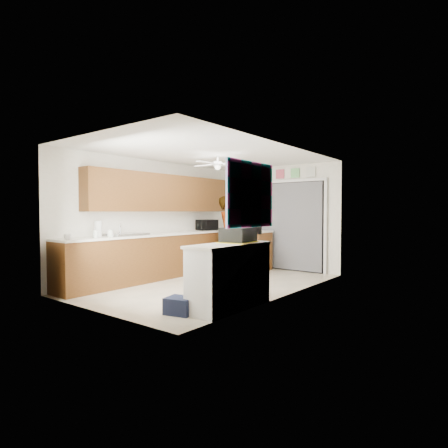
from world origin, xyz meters
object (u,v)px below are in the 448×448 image
Objects in this scene: suitcase at (238,235)px; dog at (231,265)px; paper_towel_roll at (98,229)px; navy_crate at (180,306)px; cup at (68,237)px; man at (228,234)px; cardboard_box at (204,298)px; microwave at (207,225)px.

suitcase is 2.75m from dog.
navy_crate is (2.45, -0.35, -0.97)m from paper_towel_roll.
cup is 0.07× the size of man.
man is (-1.68, 2.77, 0.75)m from cardboard_box.
microwave reaches higher than dog.
man reaches higher than suitcase.
paper_towel_roll is 0.77× the size of navy_crate.
paper_towel_roll is at bearing -176.53° from cardboard_box.
cup is at bearing -157.81° from cardboard_box.
cardboard_box is (2.45, 0.15, -0.96)m from paper_towel_roll.
microwave is at bearing 147.73° from dog.
man is at bearing 122.19° from suitcase.
suitcase reaches higher than cup.
navy_crate is 0.21× the size of man.
cup reaches higher than navy_crate.
suitcase is 1.28× the size of cardboard_box.
man is (-2.00, 2.35, -0.17)m from suitcase.
microwave is 1.25× the size of navy_crate.
man is at bearing 75.04° from paper_towel_roll.
man is 3.13× the size of dog.
man is at bearing -69.99° from microwave.
microwave is 3.93× the size of cup.
paper_towel_roll reaches higher than microwave.
microwave is 0.66m from man.
suitcase is (2.51, 1.31, 0.06)m from cup.
cardboard_box is at bearing 90.00° from navy_crate.
suitcase is 1.38× the size of navy_crate.
microwave is 0.91× the size of suitcase.
cardboard_box reaches higher than navy_crate.
cup is at bearing -158.38° from microwave.
cardboard_box is (2.31, -2.76, -0.94)m from microwave.
paper_towel_roll is at bearing 171.81° from navy_crate.
microwave reaches higher than suitcase.
man is at bearing 117.14° from navy_crate.
microwave is at bearing 91.93° from cup.
paper_towel_roll is 0.71× the size of cardboard_box.
cup is at bearing -169.89° from navy_crate.
cardboard_box is 0.50m from navy_crate.
cardboard_box is 1.08× the size of navy_crate.
navy_crate is 3.75m from man.
cup is 0.32× the size of navy_crate.
cardboard_box is at bearing -120.41° from microwave.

